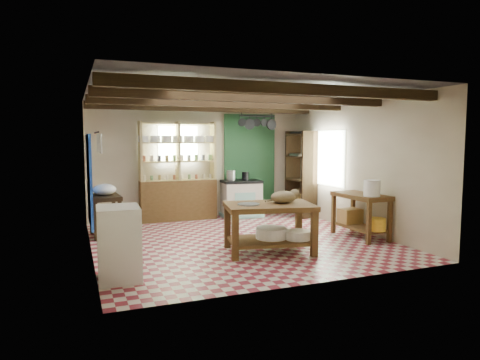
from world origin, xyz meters
name	(u,v)px	position (x,y,z in m)	size (l,w,h in m)	color
floor	(239,241)	(0.00, 0.00, -0.01)	(5.00, 5.00, 0.02)	maroon
ceiling	(239,94)	(0.00, 0.00, 2.60)	(5.00, 5.00, 0.02)	#4A494E
wall_back	(199,161)	(0.00, 2.50, 1.30)	(5.00, 0.04, 2.60)	beige
wall_front	(313,181)	(0.00, -2.50, 1.30)	(5.00, 0.04, 2.60)	beige
wall_left	(89,172)	(-2.50, 0.00, 1.30)	(0.04, 5.00, 2.60)	beige
wall_right	(356,165)	(2.50, 0.00, 1.30)	(0.04, 5.00, 2.60)	beige
ceiling_beams	(239,101)	(0.00, 0.00, 2.48)	(5.00, 3.80, 0.15)	black
blue_wall_patch	(89,180)	(-2.47, 0.90, 1.10)	(0.04, 1.40, 1.60)	#1642AC
green_wall_patch	(250,163)	(1.25, 2.47, 1.25)	(1.30, 0.04, 2.30)	#1C4725
window_back	(178,144)	(-0.50, 2.48, 1.70)	(0.90, 0.02, 0.80)	silver
window_right	(327,158)	(2.48, 1.00, 1.40)	(0.02, 1.30, 1.20)	silver
utensil_rail	(97,142)	(-2.44, -1.20, 1.78)	(0.06, 0.90, 0.28)	black
pot_rack	(257,123)	(1.25, 2.05, 2.18)	(0.86, 0.12, 0.36)	black
shelving_unit	(178,171)	(-0.55, 2.31, 1.10)	(1.70, 0.34, 2.20)	tan
tall_rack	(301,174)	(2.28, 1.80, 1.00)	(0.40, 0.86, 2.00)	black
work_table	(269,228)	(0.17, -0.91, 0.39)	(1.38, 0.92, 0.78)	brown
stove	(241,199)	(0.90, 2.15, 0.43)	(0.88, 0.59, 0.86)	beige
prep_table	(105,216)	(-2.20, 1.25, 0.39)	(0.52, 0.76, 0.77)	black
white_cabinet	(119,243)	(-2.22, -1.42, 0.48)	(0.53, 0.64, 0.95)	white
right_counter	(360,216)	(2.18, -0.59, 0.41)	(0.57, 1.13, 0.81)	brown
cat	(284,197)	(0.42, -0.91, 0.88)	(0.43, 0.33, 0.20)	#968057
steel_tray	(248,204)	(-0.18, -0.89, 0.79)	(0.34, 0.34, 0.02)	#95969C
basin_large	(271,233)	(0.23, -0.87, 0.30)	(0.51, 0.51, 0.18)	white
basin_small	(298,235)	(0.59, -1.10, 0.28)	(0.41, 0.41, 0.14)	white
kettle_left	(231,175)	(0.65, 2.17, 0.98)	(0.20, 0.20, 0.23)	#95969C
kettle_right	(245,176)	(1.00, 2.14, 0.96)	(0.15, 0.15, 0.19)	black
enamel_bowl	(104,190)	(-2.20, 1.25, 0.88)	(0.43, 0.43, 0.21)	white
white_bucket	(372,188)	(2.14, -0.95, 0.96)	(0.29, 0.29, 0.29)	white
wicker_basket	(350,216)	(2.17, -0.30, 0.35)	(0.39, 0.31, 0.27)	#AD8446
yellow_tub	(377,224)	(2.19, -1.04, 0.33)	(0.30, 0.30, 0.22)	yellow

